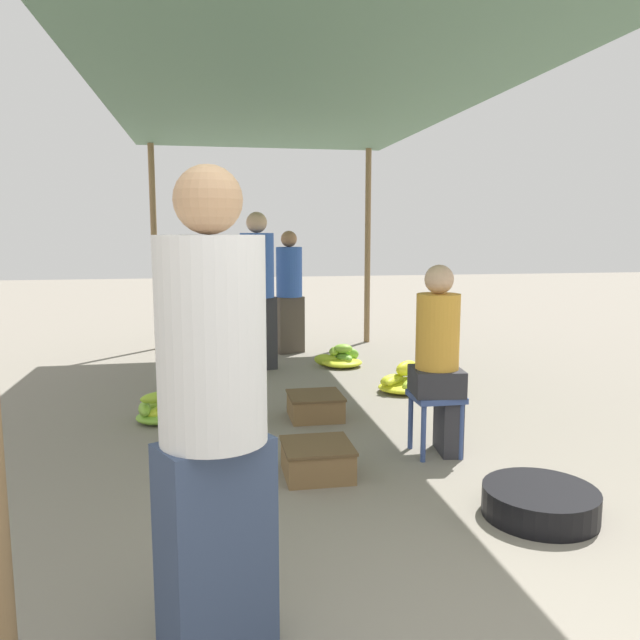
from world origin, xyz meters
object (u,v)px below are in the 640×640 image
object	(u,v)px
vendor_seated	(440,357)
banana_pile_right_0	(406,383)
crate_near	(315,406)
shopper_walking_far	(289,290)
banana_pile_left_2	(206,367)
crate_mid	(317,460)
vendor_foreground	(213,414)
basin_black	(540,502)
stool	(436,406)
banana_pile_left_0	(159,411)
shopper_walking_mid	(258,289)
banana_pile_left_1	(192,387)
banana_pile_right_1	(341,358)

from	to	relation	value
vendor_seated	banana_pile_right_0	bearing A→B (deg)	79.30
crate_near	shopper_walking_far	world-z (taller)	shopper_walking_far
banana_pile_left_2	crate_mid	world-z (taller)	banana_pile_left_2
banana_pile_left_2	crate_mid	size ratio (longest dim) A/B	1.24
banana_pile_left_2	shopper_walking_far	distance (m)	1.71
vendor_foreground	basin_black	distance (m)	2.13
stool	banana_pile_left_0	distance (m)	2.28
shopper_walking_mid	banana_pile_left_2	bearing A→B (deg)	-160.77
banana_pile_right_0	banana_pile_left_2	bearing A→B (deg)	150.61
banana_pile_left_1	shopper_walking_mid	xyz separation A→B (m)	(0.73, 0.96, 0.86)
banana_pile_right_0	shopper_walking_far	size ratio (longest dim) A/B	0.38
vendor_foreground	crate_mid	bearing A→B (deg)	67.98
basin_black	banana_pile_left_0	xyz separation A→B (m)	(-2.19, 2.14, 0.01)
stool	shopper_walking_mid	xyz separation A→B (m)	(-1.00, 2.99, 0.57)
banana_pile_left_0	banana_pile_right_1	bearing A→B (deg)	43.67
vendor_foreground	banana_pile_right_1	world-z (taller)	vendor_foreground
basin_black	banana_pile_left_1	bearing A→B (deg)	122.37
stool	banana_pile_left_2	world-z (taller)	stool
banana_pile_left_1	banana_pile_left_2	distance (m)	0.76
shopper_walking_far	crate_near	bearing A→B (deg)	-93.29
vendor_foreground	shopper_walking_mid	world-z (taller)	vendor_foreground
banana_pile_right_1	crate_near	world-z (taller)	banana_pile_right_1
banana_pile_right_1	shopper_walking_mid	bearing A→B (deg)	177.89
vendor_seated	banana_pile_right_1	world-z (taller)	vendor_seated
vendor_foreground	banana_pile_right_1	bearing A→B (deg)	72.64
stool	vendor_seated	size ratio (longest dim) A/B	0.33
banana_pile_left_0	banana_pile_left_1	world-z (taller)	banana_pile_left_0
stool	basin_black	size ratio (longest dim) A/B	0.70
crate_mid	shopper_walking_mid	distance (m)	3.33
crate_mid	vendor_seated	bearing A→B (deg)	15.18
vendor_foreground	stool	distance (m)	2.50
banana_pile_left_1	banana_pile_right_1	size ratio (longest dim) A/B	1.15
banana_pile_left_0	vendor_seated	bearing A→B (deg)	-28.96
banana_pile_left_2	crate_mid	distance (m)	3.10
banana_pile_right_1	banana_pile_left_0	bearing A→B (deg)	-136.33
banana_pile_left_0	banana_pile_right_1	world-z (taller)	banana_pile_right_1
vendor_foreground	banana_pile_right_0	world-z (taller)	vendor_foreground
basin_black	banana_pile_right_0	world-z (taller)	banana_pile_right_0
banana_pile_right_0	vendor_seated	bearing A→B (deg)	-100.70
shopper_walking_far	vendor_seated	bearing A→B (deg)	-82.13
vendor_seated	banana_pile_left_2	world-z (taller)	vendor_seated
shopper_walking_mid	shopper_walking_far	xyz separation A→B (m)	(0.48, 0.91, -0.11)
vendor_seated	banana_pile_left_1	size ratio (longest dim) A/B	2.06
stool	banana_pile_right_1	bearing A→B (deg)	90.73
banana_pile_right_0	crate_mid	bearing A→B (deg)	-122.36
banana_pile_left_1	banana_pile_right_0	size ratio (longest dim) A/B	1.08
crate_near	shopper_walking_mid	size ratio (longest dim) A/B	0.25
basin_black	crate_near	xyz separation A→B (m)	(-0.90, 2.04, 0.02)
banana_pile_left_0	banana_pile_right_0	bearing A→B (deg)	14.24
crate_mid	shopper_walking_mid	size ratio (longest dim) A/B	0.25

